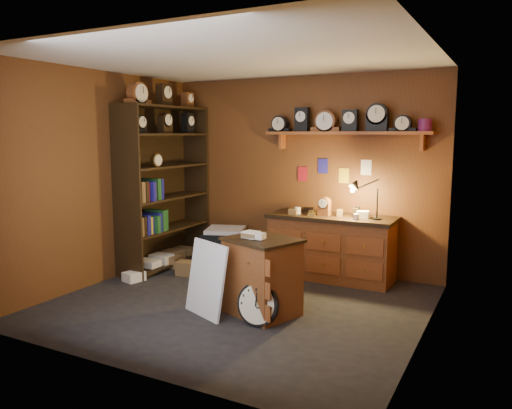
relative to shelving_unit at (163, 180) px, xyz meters
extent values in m
plane|color=black|center=(1.79, -0.98, -1.25)|extent=(4.00, 4.00, 0.00)
cube|color=brown|center=(1.79, 0.82, 0.10)|extent=(4.00, 0.02, 2.70)
cube|color=brown|center=(1.79, -2.78, 0.10)|extent=(4.00, 0.02, 2.70)
cube|color=brown|center=(-0.21, -0.98, 0.10)|extent=(0.02, 3.60, 2.70)
cube|color=brown|center=(3.79, -0.98, 0.10)|extent=(0.02, 3.60, 2.70)
cube|color=beige|center=(1.79, -0.98, 1.45)|extent=(4.00, 3.60, 0.02)
cube|color=brown|center=(2.49, 0.67, 0.67)|extent=(2.20, 0.30, 0.04)
cube|color=brown|center=(1.54, 0.74, 0.55)|extent=(0.04, 0.16, 0.20)
cube|color=brown|center=(3.44, 0.74, 0.55)|extent=(0.04, 0.16, 0.20)
cylinder|color=#B21419|center=(3.47, 0.67, 0.76)|extent=(0.16, 0.16, 0.15)
cube|color=maroon|center=(1.94, 0.81, 0.10)|extent=(0.14, 0.01, 0.20)
cube|color=navy|center=(2.24, 0.81, 0.22)|extent=(0.14, 0.01, 0.20)
cube|color=gold|center=(2.54, 0.81, 0.10)|extent=(0.14, 0.01, 0.20)
cube|color=silver|center=(2.84, 0.81, 0.22)|extent=(0.14, 0.01, 0.20)
cube|color=black|center=(-0.19, 0.00, -0.10)|extent=(0.03, 1.60, 2.30)
cube|color=black|center=(0.04, -0.78, -0.10)|extent=(0.45, 0.03, 2.30)
cube|color=black|center=(0.04, 0.78, -0.10)|extent=(0.45, 0.03, 2.30)
cube|color=black|center=(0.04, 0.00, -1.20)|extent=(0.43, 1.54, 0.03)
cube|color=black|center=(0.04, 0.00, -0.70)|extent=(0.43, 1.54, 0.03)
cube|color=black|center=(0.04, 0.00, -0.25)|extent=(0.43, 1.54, 0.03)
cube|color=black|center=(0.04, 0.00, 0.20)|extent=(0.43, 1.54, 0.03)
cube|color=black|center=(0.04, 0.00, 0.65)|extent=(0.43, 1.54, 0.03)
cube|color=black|center=(0.04, 0.00, 1.03)|extent=(0.43, 1.54, 0.03)
cube|color=brown|center=(2.38, 0.50, -0.85)|extent=(1.60, 0.60, 0.80)
cube|color=black|center=(2.38, 0.50, -0.43)|extent=(1.66, 0.66, 0.05)
cube|color=brown|center=(2.38, 0.20, -0.85)|extent=(1.52, 0.02, 0.52)
cylinder|color=black|center=(2.98, 0.45, -0.39)|extent=(0.12, 0.12, 0.02)
cylinder|color=black|center=(2.98, 0.45, -0.20)|extent=(0.02, 0.02, 0.38)
cylinder|color=black|center=(2.86, 0.42, 0.04)|extent=(0.27, 0.09, 0.14)
cone|color=black|center=(2.72, 0.39, 0.00)|extent=(0.18, 0.14, 0.18)
cube|color=brown|center=(2.17, -1.11, -0.86)|extent=(0.83, 0.77, 0.79)
cube|color=black|center=(2.17, -1.11, -0.45)|extent=(0.88, 0.82, 0.03)
cube|color=brown|center=(2.17, -1.39, -0.86)|extent=(0.59, 0.23, 0.67)
cylinder|color=black|center=(2.28, -1.42, -1.04)|extent=(0.44, 0.15, 0.45)
cylinder|color=beige|center=(2.28, -1.45, -1.03)|extent=(0.39, 0.09, 0.38)
cube|color=black|center=(2.28, -1.46, -0.97)|extent=(0.01, 0.04, 0.14)
cube|color=black|center=(2.33, -1.46, -1.06)|extent=(0.10, 0.01, 0.01)
cube|color=silver|center=(1.66, -1.41, -1.25)|extent=(0.62, 0.39, 0.80)
cube|color=silver|center=(0.79, 0.42, -0.98)|extent=(0.68, 0.68, 0.55)
cube|color=black|center=(0.79, 0.15, -0.98)|extent=(0.43, 0.17, 0.44)
cube|color=brown|center=(0.14, -0.04, -1.17)|extent=(0.29, 0.26, 0.16)
cube|color=white|center=(0.14, -0.83, -1.19)|extent=(0.26, 0.29, 0.12)
cube|color=brown|center=(0.58, -0.27, -1.16)|extent=(0.29, 0.26, 0.19)
camera|label=1|loc=(4.50, -5.68, 0.66)|focal=35.00mm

